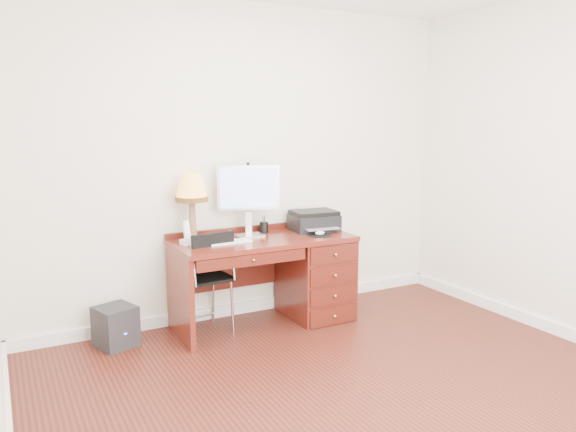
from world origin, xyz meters
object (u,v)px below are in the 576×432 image
chair (206,272)px  equipment_box (116,326)px  desk (297,272)px  monitor (247,192)px  printer (314,221)px  leg_lamp (192,192)px  phone (187,237)px

chair → equipment_box: (-0.71, 0.07, -0.36)m
desk → equipment_box: (-1.54, 0.10, -0.26)m
monitor → printer: bearing=14.6°
leg_lamp → phone: 0.37m
leg_lamp → equipment_box: size_ratio=1.74×
desk → chair: (-0.82, 0.03, 0.10)m
phone → chair: size_ratio=0.22×
desk → equipment_box: 1.56m
monitor → equipment_box: 1.49m
desk → phone: bearing=176.4°
phone → equipment_box: 0.87m
monitor → desk: bearing=-0.0°
equipment_box → leg_lamp: bearing=-13.1°
desk → chair: chair is taller
desk → phone: phone is taller
monitor → equipment_box: (-1.14, -0.04, -0.97)m
monitor → equipment_box: bearing=-158.4°
chair → leg_lamp: bearing=104.5°
desk → equipment_box: size_ratio=4.77×
monitor → phone: monitor is taller
printer → leg_lamp: 1.14m
monitor → chair: 0.75m
monitor → phone: 0.65m
monitor → printer: (0.62, -0.05, -0.29)m
phone → monitor: bearing=-2.5°
leg_lamp → chair: (0.05, -0.14, -0.64)m
phone → chair: bearing=-22.4°
leg_lamp → chair: size_ratio=0.64×
desk → printer: size_ratio=3.51×
desk → leg_lamp: (-0.88, 0.17, 0.74)m
leg_lamp → desk: bearing=-11.1°
chair → equipment_box: 0.80m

